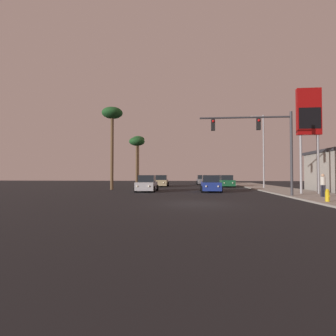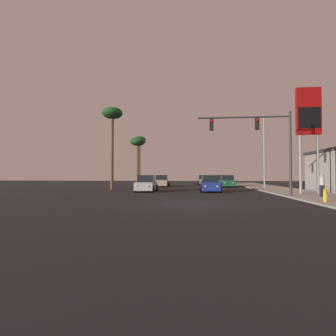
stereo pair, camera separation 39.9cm
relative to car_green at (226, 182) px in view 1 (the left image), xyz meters
The scene contains 16 objects.
ground_plane 22.77m from the car_green, 101.96° to the right, with size 120.00×120.00×0.00m, color black.
sidewalk_right 13.18m from the car_green, 68.69° to the right, with size 5.00×60.00×0.12m.
car_green is the anchor object (origin of this frame).
car_silver 14.74m from the car_green, 130.48° to the right, with size 2.04×4.34×1.68m.
car_blue 11.37m from the car_green, 105.56° to the right, with size 2.04×4.31×1.68m.
car_tan 9.39m from the car_green, behind, with size 2.04×4.34×1.68m.
car_black 10.08m from the car_green, 88.67° to the left, with size 2.04×4.31×1.68m.
car_grey 10.39m from the car_green, 106.97° to the left, with size 2.04×4.34×1.68m.
traffic_light_mast 17.47m from the car_green, 87.75° to the right, with size 7.13×0.36×6.50m.
street_lamp 7.48m from the car_green, 51.59° to the right, with size 1.74×0.24×9.00m.
gas_station_sign 16.59m from the car_green, 71.17° to the right, with size 2.00×0.42×9.00m.
fire_hydrant 21.73m from the car_green, 81.94° to the right, with size 0.24×0.34×0.76m.
pedestrian_on_sidewalk 18.52m from the car_green, 75.91° to the right, with size 0.34×0.32×1.67m.
palm_tree_far 20.49m from the car_green, 142.25° to the left, with size 2.40×2.40×9.21m.
palm_tree_mid 14.62m from the car_green, behind, with size 2.40×2.40×7.52m.
palm_tree_near 18.07m from the car_green, 149.75° to the right, with size 2.40×2.40×9.60m.
Camera 1 is at (-0.34, -15.62, 1.70)m, focal length 28.00 mm.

